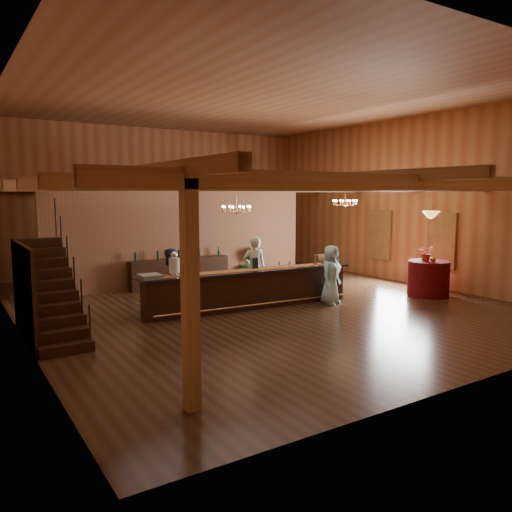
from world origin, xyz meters
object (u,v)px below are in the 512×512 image
beverage_dispenser (174,264)px  pendant_lamp (431,214)px  tasting_bar (250,288)px  bartender (254,269)px  chandelier_right (345,202)px  guest (331,275)px  floor_plant (248,263)px  raffle_drum (319,259)px  chandelier_left (236,209)px  staff_second (170,279)px  round_table (428,278)px  backbar_shelf (179,273)px

beverage_dispenser → pendant_lamp: bearing=-13.3°
tasting_bar → bartender: bearing=54.2°
chandelier_right → guest: chandelier_right is taller
guest → floor_plant: size_ratio=1.40×
beverage_dispenser → raffle_drum: beverage_dispenser is taller
chandelier_left → staff_second: chandelier_left is taller
tasting_bar → round_table: round_table is taller
beverage_dispenser → chandelier_right: (6.65, 1.21, 1.43)m
beverage_dispenser → pendant_lamp: 7.60m
backbar_shelf → floor_plant: bearing=3.0°
chandelier_left → staff_second: 2.70m
floor_plant → guest: bearing=-92.5°
pendant_lamp → staff_second: 7.72m
chandelier_right → round_table: bearing=-77.1°
tasting_bar → pendant_lamp: size_ratio=6.70×
staff_second → tasting_bar: bearing=124.5°
raffle_drum → chandelier_left: (-2.07, 1.11, 1.42)m
chandelier_left → tasting_bar: bearing=-98.0°
raffle_drum → guest: size_ratio=0.21×
round_table → pendant_lamp: (-0.00, 0.00, 1.89)m
backbar_shelf → chandelier_left: 3.58m
tasting_bar → chandelier_right: chandelier_right is taller
raffle_drum → bartender: bearing=150.9°
tasting_bar → guest: (2.11, -0.82, 0.30)m
round_table → floor_plant: (-2.96, 5.36, 0.06)m
raffle_drum → staff_second: bearing=165.7°
guest → bartender: bearing=112.9°
tasting_bar → beverage_dispenser: (-2.05, 0.20, 0.78)m
staff_second → floor_plant: 5.17m
chandelier_right → staff_second: (-6.50, -0.57, -1.91)m
pendant_lamp → bartender: size_ratio=0.50×
beverage_dispenser → bartender: bearing=10.5°
raffle_drum → chandelier_right: chandelier_right is taller
backbar_shelf → floor_plant: (2.68, 0.09, 0.11)m
tasting_bar → bartender: bartender is taller
chandelier_right → bartender: chandelier_right is taller
tasting_bar → backbar_shelf: bearing=99.8°
chandelier_left → floor_plant: size_ratio=0.69×
tasting_bar → chandelier_left: chandelier_left is taller
guest → floor_plant: 4.66m
tasting_bar → guest: 2.28m
bartender → floor_plant: bartender is taller
bartender → floor_plant: size_ratio=1.57×
beverage_dispenser → guest: guest is taller
pendant_lamp → floor_plant: bearing=118.9°
pendant_lamp → staff_second: size_ratio=0.56×
raffle_drum → chandelier_left: bearing=151.7°
chandelier_left → bartender: (0.45, -0.21, -1.69)m
tasting_bar → pendant_lamp: 5.80m
chandelier_left → chandelier_right: same height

